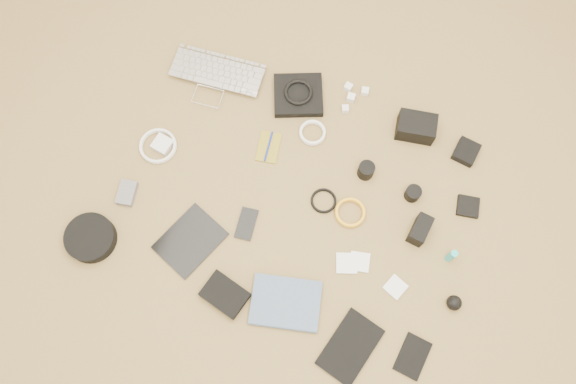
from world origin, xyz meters
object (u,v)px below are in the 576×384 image
(headphone_case, at_px, (91,238))
(paperback, at_px, (282,329))
(phone, at_px, (246,224))
(tablet, at_px, (190,241))
(laptop, at_px, (214,83))
(dslr_camera, at_px, (416,127))

(headphone_case, bearing_deg, paperback, -5.56)
(phone, relative_size, headphone_case, 0.67)
(tablet, distance_m, paperback, 0.47)
(tablet, height_order, paperback, paperback)
(headphone_case, distance_m, paperback, 0.78)
(tablet, distance_m, headphone_case, 0.36)
(laptop, relative_size, paperback, 1.54)
(paperback, bearing_deg, phone, 26.79)
(phone, xyz_separation_m, paperback, (0.25, -0.32, 0.01))
(laptop, distance_m, headphone_case, 0.77)
(dslr_camera, xyz_separation_m, headphone_case, (-1.01, -0.81, -0.02))
(headphone_case, bearing_deg, tablet, 18.33)
(tablet, xyz_separation_m, paperback, (0.43, -0.19, 0.01))
(paperback, bearing_deg, headphone_case, 72.65)
(laptop, xyz_separation_m, dslr_camera, (0.82, 0.07, 0.03))
(tablet, distance_m, phone, 0.22)
(phone, bearing_deg, laptop, 117.99)
(headphone_case, height_order, paperback, headphone_case)
(headphone_case, relative_size, paperback, 0.75)
(laptop, height_order, headphone_case, headphone_case)
(dslr_camera, distance_m, paperback, 0.92)
(dslr_camera, relative_size, tablet, 0.63)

